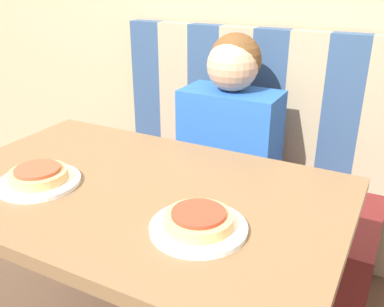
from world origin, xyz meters
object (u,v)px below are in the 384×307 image
object	(u,v)px
plate_left	(39,182)
pizza_right	(199,219)
person	(231,117)
pizza_left	(38,174)
plate_right	(198,228)

from	to	relation	value
plate_left	pizza_right	xyz separation A→B (m)	(0.47, 0.00, 0.02)
person	pizza_left	xyz separation A→B (m)	(-0.24, -0.75, 0.02)
plate_left	plate_right	world-z (taller)	same
plate_left	pizza_left	distance (m)	0.02
plate_right	pizza_right	xyz separation A→B (m)	(-0.00, 0.00, 0.02)
person	plate_right	world-z (taller)	person
plate_left	pizza_left	bearing A→B (deg)	0.00
plate_left	person	bearing A→B (deg)	72.43
pizza_right	pizza_left	bearing A→B (deg)	180.00
person	plate_right	distance (m)	0.79
person	pizza_right	xyz separation A→B (m)	(0.24, -0.75, 0.02)
plate_right	pizza_right	world-z (taller)	pizza_right
person	pizza_right	size ratio (longest dim) A/B	4.01
pizza_left	person	bearing A→B (deg)	72.43
person	plate_right	bearing A→B (deg)	-72.43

